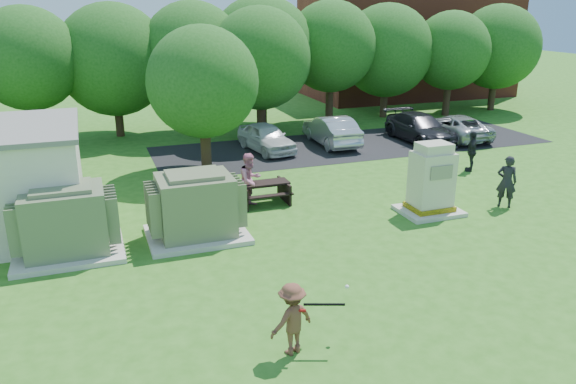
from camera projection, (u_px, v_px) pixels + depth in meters
name	position (u px, v px, depth m)	size (l,w,h in m)	color
ground	(342.00, 288.00, 14.22)	(120.00, 120.00, 0.00)	#2D6619
brick_building	(407.00, 42.00, 42.78)	(15.00, 8.00, 8.00)	maroon
parking_strip	(354.00, 145.00, 28.50)	(20.00, 6.00, 0.01)	#232326
transformer_left	(66.00, 223.00, 15.82)	(3.00, 2.40, 2.07)	beige
transformer_right	(196.00, 207.00, 17.01)	(3.00, 2.40, 2.07)	beige
generator_cabinet	(431.00, 183.00, 18.98)	(2.02, 1.65, 2.46)	beige
picnic_table	(263.00, 190.00, 20.09)	(1.83, 1.38, 0.78)	black
batter	(292.00, 319.00, 11.38)	(1.01, 0.58, 1.56)	brown
person_by_generator	(507.00, 182.00, 19.59)	(0.68, 0.45, 1.86)	black
person_at_picnic	(250.00, 180.00, 19.65)	(0.94, 0.73, 1.93)	#C46788
person_walking_right	(472.00, 151.00, 23.84)	(1.02, 0.42, 1.73)	black
car_white	(266.00, 137.00, 27.09)	(1.60, 3.98, 1.36)	silver
car_silver_a	(331.00, 130.00, 28.33)	(1.56, 4.48, 1.48)	#B4B4B9
car_dark	(420.00, 128.00, 28.94)	(1.99, 4.89, 1.42)	black
car_silver_b	(454.00, 127.00, 29.56)	(2.13, 4.61, 1.28)	#A8A8AC
batting_equipment	(323.00, 303.00, 11.47)	(1.36, 0.52, 0.20)	black
tree_row	(226.00, 56.00, 29.93)	(41.30, 13.30, 7.30)	#47301E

